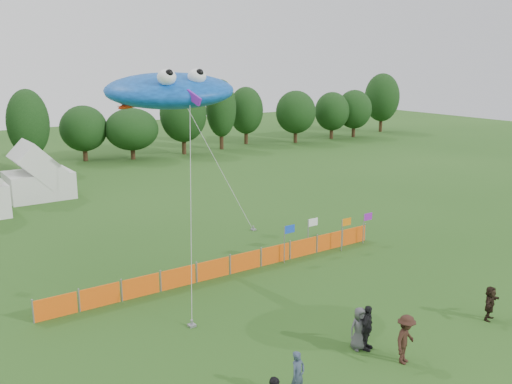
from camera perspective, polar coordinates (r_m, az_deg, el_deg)
ground at (r=23.42m, az=8.68°, el=-15.37°), size 160.00×160.00×0.00m
treeline at (r=62.16m, az=-19.67°, el=6.18°), size 104.57×8.78×8.36m
tent_right at (r=49.10m, az=-20.94°, el=1.48°), size 5.01×4.01×3.54m
barrier_fence at (r=30.26m, az=-2.68°, el=-7.33°), size 19.90×0.06×1.00m
flag_row at (r=33.48m, az=7.10°, el=-3.78°), size 6.73×0.75×2.12m
spectator_a at (r=20.10m, az=4.20°, el=-17.75°), size 0.69×0.53×1.67m
spectator_c at (r=22.60m, az=14.74°, el=-14.06°), size 1.40×1.07×1.92m
spectator_d at (r=23.22m, az=11.05°, el=-13.19°), size 1.16×0.87×1.83m
spectator_e at (r=23.23m, az=10.30°, el=-13.28°), size 0.96×0.74×1.74m
spectator_f at (r=27.19m, az=22.36°, el=-10.24°), size 1.50×0.90×1.54m
stingray_kite at (r=27.78m, az=-8.98°, el=10.00°), size 7.45×12.85×10.75m
small_kite_white at (r=38.80m, az=-6.01°, el=6.80°), size 3.30×5.86×9.79m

